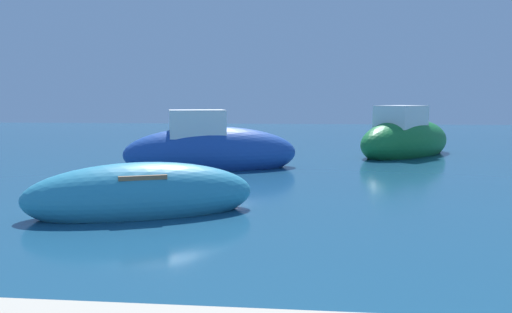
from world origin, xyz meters
name	(u,v)px	position (x,y,z in m)	size (l,w,h in m)	color
moored_boat_0	(210,151)	(-11.00, 9.84, 0.57)	(5.83, 3.36, 2.26)	#1E479E
moored_boat_3	(142,195)	(-11.08, 3.34, 0.36)	(4.55, 2.97, 1.29)	teal
moored_boat_4	(405,140)	(-4.05, 14.42, 0.61)	(5.14, 5.52, 2.39)	#197233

